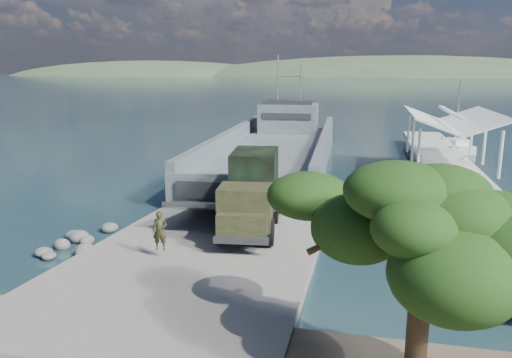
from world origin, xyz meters
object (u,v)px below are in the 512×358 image
at_px(landing_craft, 275,157).
at_px(sailboat_far, 454,146).
at_px(military_truck, 252,191).
at_px(soldier, 160,239).
at_px(sailboat_near, 456,146).
at_px(overhang_tree, 404,226).
at_px(pier, 449,161).

bearing_deg(landing_craft, sailboat_far, 36.31).
height_order(military_truck, soldier, military_truck).
height_order(soldier, sailboat_far, sailboat_far).
distance_m(sailboat_near, sailboat_far, 0.78).
relative_size(sailboat_near, sailboat_far, 1.03).
distance_m(landing_craft, military_truck, 18.58).
distance_m(sailboat_far, overhang_tree, 45.11).
distance_m(pier, landing_craft, 14.23).
relative_size(pier, sailboat_far, 5.99).
bearing_deg(landing_craft, soldier, -93.92).
relative_size(pier, overhang_tree, 6.75).
distance_m(military_truck, sailboat_far, 35.25).
bearing_deg(military_truck, soldier, -124.38).
height_order(pier, landing_craft, landing_craft).
xyz_separation_m(landing_craft, soldier, (-0.50, -23.64, 0.47)).
height_order(military_truck, sailboat_far, sailboat_far).
xyz_separation_m(pier, sailboat_near, (3.03, 16.05, -1.19)).
height_order(sailboat_far, overhang_tree, sailboat_far).
height_order(pier, sailboat_far, sailboat_far).
relative_size(landing_craft, overhang_tree, 5.52).
bearing_deg(overhang_tree, military_truck, 118.21).
bearing_deg(sailboat_near, military_truck, -127.14).
distance_m(pier, soldier, 24.97).
relative_size(military_truck, sailboat_far, 1.10).
bearing_deg(sailboat_far, sailboat_near, -80.10).
distance_m(military_truck, sailboat_near, 34.57).
relative_size(pier, military_truck, 5.42).
bearing_deg(military_truck, landing_craft, 90.05).
height_order(pier, sailboat_near, sailboat_near).
xyz_separation_m(pier, landing_craft, (-13.84, 3.19, -0.73)).
xyz_separation_m(landing_craft, sailboat_far, (16.83, 13.64, -0.47)).
xyz_separation_m(pier, soldier, (-14.34, -20.45, -0.26)).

